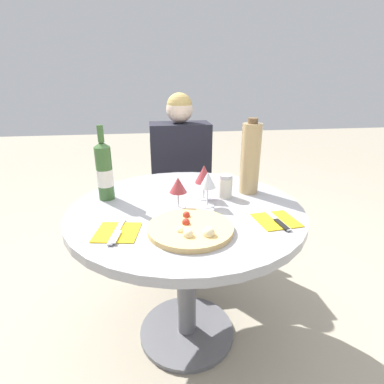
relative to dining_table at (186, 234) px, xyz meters
The scene contains 13 objects.
ground_plane 0.57m from the dining_table, ahead, with size 12.00×12.00×0.00m, color #9E937F.
dining_table is the anchor object (origin of this frame).
chair_behind_diner 0.88m from the dining_table, 85.94° to the left, with size 0.40×0.40×0.82m.
seated_diner 0.72m from the dining_table, 85.14° to the left, with size 0.39×0.45×1.14m.
pizza_large 0.27m from the dining_table, 92.60° to the right, with size 0.31×0.31×0.05m.
wine_bottle 0.46m from the dining_table, 158.08° to the left, with size 0.07×0.07×0.33m.
tall_carafe 0.46m from the dining_table, 22.07° to the left, with size 0.09×0.09×0.35m.
sugar_shaker 0.28m from the dining_table, 23.18° to the left, with size 0.06×0.06×0.11m.
wine_glass_back_right 0.28m from the dining_table, 40.93° to the left, with size 0.08×0.08×0.16m.
wine_glass_front_left 0.24m from the dining_table, 167.17° to the right, with size 0.07×0.07×0.13m.
wine_glass_front_right 0.27m from the dining_table, ahead, with size 0.07×0.07×0.15m.
place_setting_left 0.37m from the dining_table, 143.31° to the right, with size 0.17×0.19×0.01m.
place_setting_right 0.41m from the dining_table, 30.31° to the right, with size 0.17×0.19×0.01m.
Camera 1 is at (-0.14, -1.17, 1.23)m, focal length 28.00 mm.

